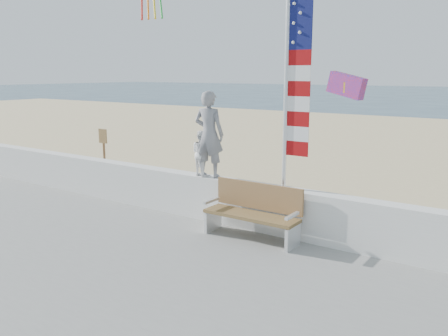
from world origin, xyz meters
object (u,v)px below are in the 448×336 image
at_px(child, 202,153).
at_px(flag, 293,83).
at_px(bench, 254,211).
at_px(adult, 209,134).

bearing_deg(child, flag, -163.12).
xyz_separation_m(bench, flag, (0.49, 0.45, 2.30)).
relative_size(child, bench, 0.52).
bearing_deg(adult, flag, 172.41).
height_order(adult, bench, adult).
bearing_deg(bench, adult, 161.21).
distance_m(child, bench, 1.81).
distance_m(adult, flag, 2.11).
relative_size(adult, flag, 0.50).
bearing_deg(child, bench, -179.69).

